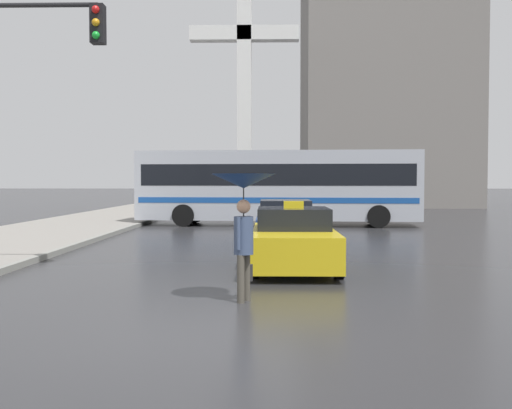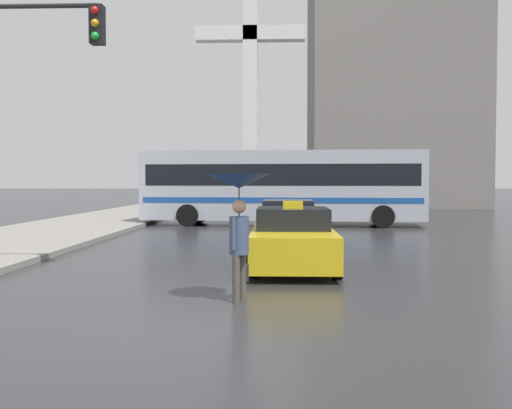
{
  "view_description": "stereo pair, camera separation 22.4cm",
  "coord_description": "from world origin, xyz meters",
  "px_view_note": "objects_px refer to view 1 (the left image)",
  "views": [
    {
      "loc": [
        0.68,
        -7.38,
        1.96
      ],
      "look_at": [
        0.37,
        6.92,
        1.4
      ],
      "focal_mm": 42.0,
      "sensor_mm": 36.0,
      "label": 1
    },
    {
      "loc": [
        0.9,
        -7.37,
        1.96
      ],
      "look_at": [
        0.37,
        6.92,
        1.4
      ],
      "focal_mm": 42.0,
      "sensor_mm": 36.0,
      "label": 2
    }
  ],
  "objects_px": {
    "taxi": "(293,240)",
    "city_bus": "(278,184)",
    "pedestrian_with_umbrella": "(244,199)",
    "sedan_red": "(285,223)",
    "traffic_light": "(20,81)",
    "monument_cross": "(244,72)"
  },
  "relations": [
    {
      "from": "sedan_red",
      "to": "traffic_light",
      "type": "height_order",
      "value": "traffic_light"
    },
    {
      "from": "sedan_red",
      "to": "pedestrian_with_umbrella",
      "type": "height_order",
      "value": "pedestrian_with_umbrella"
    },
    {
      "from": "traffic_light",
      "to": "monument_cross",
      "type": "xyz_separation_m",
      "value": [
        3.61,
        25.77,
        4.83
      ]
    },
    {
      "from": "sedan_red",
      "to": "traffic_light",
      "type": "bearing_deg",
      "value": 49.16
    },
    {
      "from": "sedan_red",
      "to": "monument_cross",
      "type": "relative_size",
      "value": 0.28
    },
    {
      "from": "sedan_red",
      "to": "traffic_light",
      "type": "relative_size",
      "value": 0.75
    },
    {
      "from": "traffic_light",
      "to": "monument_cross",
      "type": "distance_m",
      "value": 26.47
    },
    {
      "from": "taxi",
      "to": "monument_cross",
      "type": "distance_m",
      "value": 26.25
    },
    {
      "from": "monument_cross",
      "to": "sedan_red",
      "type": "bearing_deg",
      "value": -83.76
    },
    {
      "from": "city_bus",
      "to": "traffic_light",
      "type": "bearing_deg",
      "value": -17.12
    },
    {
      "from": "taxi",
      "to": "traffic_light",
      "type": "height_order",
      "value": "traffic_light"
    },
    {
      "from": "taxi",
      "to": "traffic_light",
      "type": "distance_m",
      "value": 6.73
    },
    {
      "from": "taxi",
      "to": "city_bus",
      "type": "height_order",
      "value": "city_bus"
    },
    {
      "from": "monument_cross",
      "to": "taxi",
      "type": "bearing_deg",
      "value": -85.12
    },
    {
      "from": "traffic_light",
      "to": "monument_cross",
      "type": "relative_size",
      "value": 0.38
    },
    {
      "from": "traffic_light",
      "to": "taxi",
      "type": "bearing_deg",
      "value": 9.35
    },
    {
      "from": "taxi",
      "to": "sedan_red",
      "type": "distance_m",
      "value": 5.65
    },
    {
      "from": "taxi",
      "to": "city_bus",
      "type": "distance_m",
      "value": 13.28
    },
    {
      "from": "taxi",
      "to": "pedestrian_with_umbrella",
      "type": "relative_size",
      "value": 2.01
    },
    {
      "from": "pedestrian_with_umbrella",
      "to": "monument_cross",
      "type": "bearing_deg",
      "value": 24.63
    },
    {
      "from": "city_bus",
      "to": "pedestrian_with_umbrella",
      "type": "bearing_deg",
      "value": 1.62
    },
    {
      "from": "pedestrian_with_umbrella",
      "to": "monument_cross",
      "type": "height_order",
      "value": "monument_cross"
    }
  ]
}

